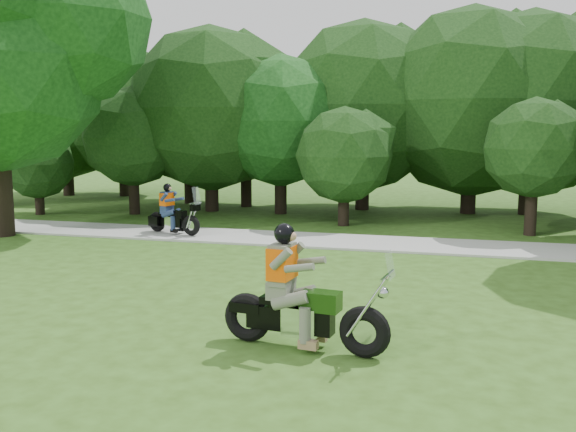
# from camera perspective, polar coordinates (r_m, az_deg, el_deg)

# --- Properties ---
(ground) EXTENTS (100.00, 100.00, 0.00)m
(ground) POSITION_cam_1_polar(r_m,az_deg,el_deg) (9.99, 0.42, -10.61)
(ground) COLOR #304F16
(ground) RESTS_ON ground
(walkway) EXTENTS (60.00, 2.20, 0.06)m
(walkway) POSITION_cam_1_polar(r_m,az_deg,el_deg) (17.61, 7.11, -2.37)
(walkway) COLOR #A9A9A4
(walkway) RESTS_ON ground
(tree_line) EXTENTS (40.18, 11.59, 7.46)m
(tree_line) POSITION_cam_1_polar(r_m,az_deg,el_deg) (23.92, 12.25, 8.92)
(tree_line) COLOR black
(tree_line) RESTS_ON ground
(chopper_motorcycle) EXTENTS (2.54, 0.79, 1.82)m
(chopper_motorcycle) POSITION_cam_1_polar(r_m,az_deg,el_deg) (9.28, 0.72, -7.74)
(chopper_motorcycle) COLOR black
(chopper_motorcycle) RESTS_ON ground
(touring_motorcycle) EXTENTS (1.88, 0.97, 1.46)m
(touring_motorcycle) POSITION_cam_1_polar(r_m,az_deg,el_deg) (19.04, -10.39, 0.06)
(touring_motorcycle) COLOR black
(touring_motorcycle) RESTS_ON walkway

